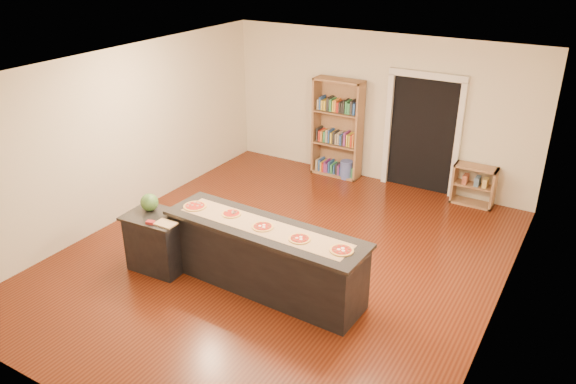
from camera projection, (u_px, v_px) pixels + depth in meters
The scene contains 17 objects.
room at pixel (281, 171), 7.73m from camera, with size 6.00×7.00×2.80m.
doorway at pixel (423, 127), 10.10m from camera, with size 1.40×0.09×2.21m.
kitchen_island at pixel (264, 258), 7.43m from camera, with size 2.83×0.77×0.93m.
side_counter at pixel (158, 242), 7.92m from camera, with size 0.85×0.62×0.84m.
bookshelf at pixel (337, 129), 10.81m from camera, with size 0.96×0.34×1.92m, color #9B714B.
low_shelf at pixel (474, 185), 9.84m from camera, with size 0.72×0.31×0.72m, color #9B714B.
waste_bin at pixel (346, 170), 10.97m from camera, with size 0.24×0.24×0.36m, color #5061B3.
kraft_paper at pixel (264, 227), 7.23m from camera, with size 2.46×0.44×0.00m, color tan.
watermelon at pixel (149, 202), 7.83m from camera, with size 0.25×0.25×0.25m, color #144214.
cutting_board at pixel (165, 224), 7.50m from camera, with size 0.29×0.19×0.02m, color tan.
package_red at pixel (150, 222), 7.51m from camera, with size 0.11×0.08×0.04m, color maroon.
package_teal at pixel (180, 215), 7.70m from camera, with size 0.14×0.14×0.05m, color #195966.
pizza_a at pixel (195, 206), 7.75m from camera, with size 0.30×0.30×0.02m.
pizza_b at pixel (231, 214), 7.55m from camera, with size 0.28×0.28×0.02m.
pizza_c at pixel (263, 227), 7.21m from camera, with size 0.28×0.28×0.02m.
pizza_d at pixel (300, 239), 6.93m from camera, with size 0.27×0.27×0.02m.
pizza_e at pixel (342, 250), 6.68m from camera, with size 0.30×0.30×0.02m.
Camera 1 is at (3.72, -6.10, 4.37)m, focal length 35.00 mm.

